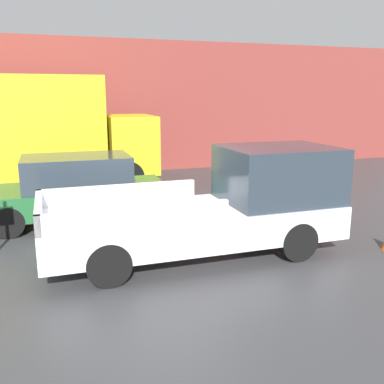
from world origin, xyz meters
The scene contains 5 objects.
ground_plane centered at (0.00, 0.00, 0.00)m, with size 60.00×60.00×0.00m, color #3D3D3F.
building_wall centered at (0.00, 9.43, 2.58)m, with size 28.00×0.15×5.16m.
pickup_truck centered at (1.14, -0.21, 0.96)m, with size 5.70×1.95×2.07m.
car centered at (-1.49, 2.90, 0.82)m, with size 4.57×1.86×1.63m.
delivery_truck centered at (-2.43, 6.89, 1.93)m, with size 7.06×2.49×3.64m.
Camera 1 is at (-1.99, -7.66, 3.08)m, focal length 40.00 mm.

